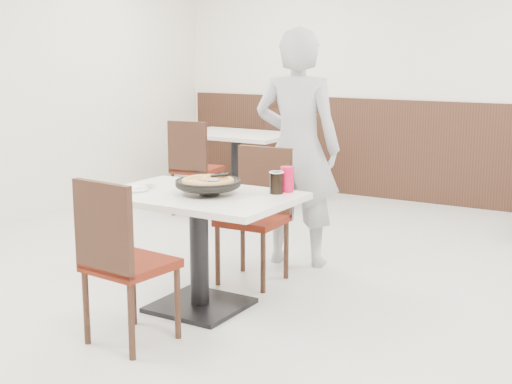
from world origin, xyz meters
The scene contains 19 objects.
floor centered at (0.00, 0.00, 0.00)m, with size 7.00×7.00×0.00m, color #B0AFAB.
wall_back centered at (0.00, 3.50, 1.40)m, with size 6.00×0.04×2.80m, color silver.
wainscot_back centered at (0.00, 3.48, 0.55)m, with size 5.90×0.03×1.10m, color black.
main_table centered at (-0.17, -0.41, 0.38)m, with size 1.20×0.80×0.75m, color silver, non-canonical shape.
chair_near centered at (-0.18, -1.04, 0.47)m, with size 0.42×0.42×0.95m, color black, non-canonical shape.
chair_far centered at (-0.15, 0.22, 0.47)m, with size 0.42×0.42×0.95m, color black, non-canonical shape.
trivet centered at (-0.08, -0.40, 0.77)m, with size 0.13×0.13×0.04m, color black.
pizza_pan centered at (-0.10, -0.39, 0.79)m, with size 0.35×0.35×0.01m, color black.
pizza centered at (-0.12, -0.37, 0.81)m, with size 0.30×0.30×0.02m, color #D8A251.
pizza_server centered at (-0.07, -0.37, 0.84)m, with size 0.08×0.10×0.00m, color white.
napkin centered at (-0.60, -0.52, 0.75)m, with size 0.15×0.15×0.00m, color white.
side_plate centered at (-0.58, -0.54, 0.76)m, with size 0.19×0.19×0.01m, color white.
fork centered at (-0.53, -0.50, 0.77)m, with size 0.01×0.14×0.00m, color white.
cola_glass centered at (0.25, -0.16, 0.81)m, with size 0.08×0.08×0.13m, color black.
red_cup centered at (0.28, -0.07, 0.83)m, with size 0.09×0.09×0.16m, color red.
diner_person centered at (-0.10, 0.79, 0.90)m, with size 0.66×0.43×1.80m, color #B1B1B5.
bg_table_left centered at (-1.74, 2.49, 0.38)m, with size 1.20×0.80×0.75m, color silver, non-canonical shape.
bg_chair_left_near centered at (-1.76, 1.79, 0.47)m, with size 0.42×0.42×0.95m, color black, non-canonical shape.
bg_chair_left_far centered at (-1.71, 3.15, 0.47)m, with size 0.42×0.42×0.95m, color black, non-canonical shape.
Camera 1 is at (2.39, -3.95, 1.63)m, focal length 50.00 mm.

